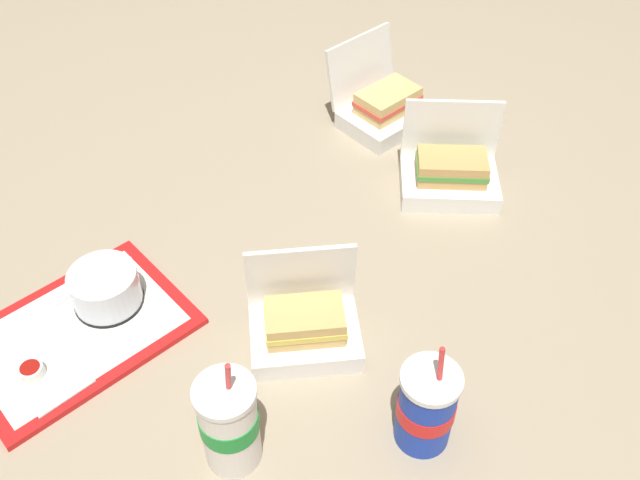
% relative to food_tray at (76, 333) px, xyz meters
% --- Properties ---
extents(ground_plane, '(3.20, 3.20, 0.00)m').
position_rel_food_tray_xyz_m(ground_plane, '(0.36, -0.21, -0.01)').
color(ground_plane, gray).
extents(food_tray, '(0.42, 0.33, 0.01)m').
position_rel_food_tray_xyz_m(food_tray, '(0.00, 0.00, 0.00)').
color(food_tray, red).
rests_on(food_tray, ground_plane).
extents(cake_container, '(0.12, 0.12, 0.07)m').
position_rel_food_tray_xyz_m(cake_container, '(0.08, 0.00, 0.04)').
color(cake_container, black).
rests_on(cake_container, food_tray).
extents(ketchup_cup, '(0.04, 0.04, 0.02)m').
position_rel_food_tray_xyz_m(ketchup_cup, '(-0.10, -0.02, 0.02)').
color(ketchup_cup, white).
rests_on(ketchup_cup, food_tray).
extents(napkin_stack, '(0.12, 0.12, 0.00)m').
position_rel_food_tray_xyz_m(napkin_stack, '(-0.09, -0.05, 0.01)').
color(napkin_stack, white).
rests_on(napkin_stack, food_tray).
extents(plastic_fork, '(0.11, 0.01, 0.00)m').
position_rel_food_tray_xyz_m(plastic_fork, '(-0.01, 0.07, 0.01)').
color(plastic_fork, white).
rests_on(plastic_fork, food_tray).
extents(clamshell_sandwich_center, '(0.23, 0.25, 0.18)m').
position_rel_food_tray_xyz_m(clamshell_sandwich_center, '(0.72, -0.33, 0.04)').
color(clamshell_sandwich_center, white).
rests_on(clamshell_sandwich_center, ground_plane).
extents(clamshell_sandwich_back, '(0.23, 0.23, 0.17)m').
position_rel_food_tray_xyz_m(clamshell_sandwich_back, '(0.22, -0.33, 0.04)').
color(clamshell_sandwich_back, white).
rests_on(clamshell_sandwich_back, ground_plane).
extents(clamshell_sandwich_front, '(0.23, 0.22, 0.18)m').
position_rel_food_tray_xyz_m(clamshell_sandwich_front, '(0.84, -0.09, 0.04)').
color(clamshell_sandwich_front, white).
rests_on(clamshell_sandwich_front, ground_plane).
extents(soda_cup_front, '(0.09, 0.09, 0.23)m').
position_rel_food_tray_xyz_m(soda_cup_front, '(-0.01, -0.37, 0.08)').
color(soda_cup_front, white).
rests_on(soda_cup_front, ground_plane).
extents(soda_cup_right, '(0.09, 0.09, 0.22)m').
position_rel_food_tray_xyz_m(soda_cup_right, '(0.18, -0.58, 0.07)').
color(soda_cup_right, '#1938B7').
rests_on(soda_cup_right, ground_plane).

